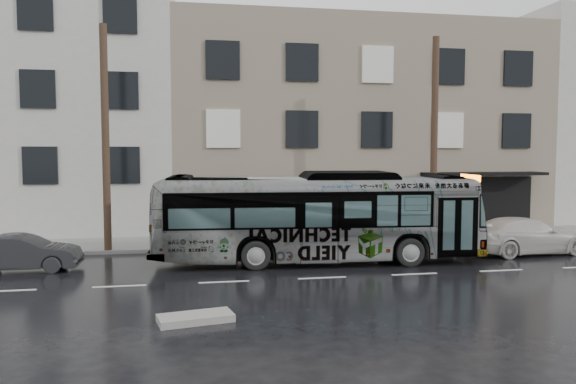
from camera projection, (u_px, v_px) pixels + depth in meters
The scene contains 10 objects.
ground at pixel (306, 263), 20.80m from camera, with size 120.00×120.00×0.00m, color black.
sidewalk at pixel (284, 240), 25.61m from camera, with size 90.00×3.60×0.15m, color gray.
building_taupe at pixel (344, 128), 33.75m from camera, with size 20.00×12.00×11.00m, color gray.
utility_pole_front at pixel (434, 140), 24.85m from camera, with size 0.30×0.30×9.00m, color #463223.
utility_pole_rear at pixel (106, 138), 22.38m from camera, with size 0.30×0.30×9.00m, color #463223.
sign_post at pixel (456, 213), 25.29m from camera, with size 0.06×0.06×2.40m, color slate.
bus at pixel (317, 217), 20.95m from camera, with size 2.84×12.13×3.38m, color #B2B2B2.
white_sedan at pixel (527, 236), 22.65m from camera, with size 2.06×5.07×1.47m, color beige.
dark_sedan at pixel (22, 253), 19.36m from camera, with size 1.34×3.85×1.27m, color black.
slush_pile at pixel (196, 318), 13.66m from camera, with size 1.80×0.80×0.18m, color gray.
Camera 1 is at (-4.30, -20.11, 4.15)m, focal length 35.00 mm.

